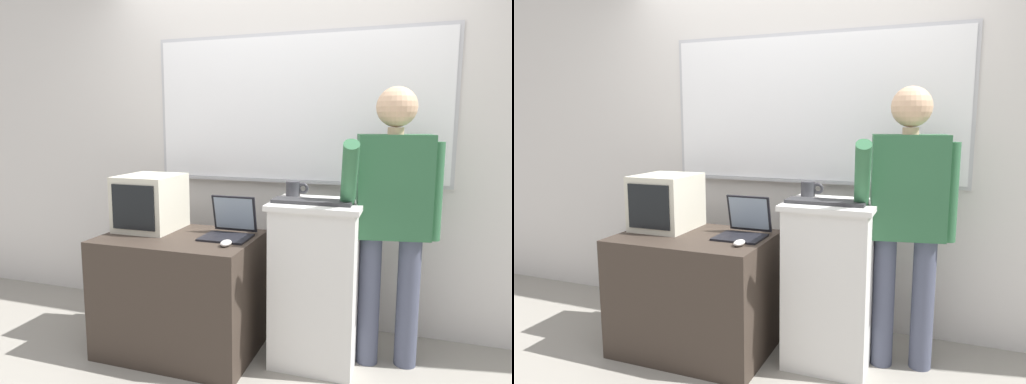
# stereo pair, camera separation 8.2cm
# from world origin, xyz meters

# --- Properties ---
(back_wall) EXTENTS (6.40, 0.17, 2.97)m
(back_wall) POSITION_xyz_m (0.00, 1.13, 1.49)
(back_wall) COLOR silver
(back_wall) RESTS_ON ground_plane
(lectern_podium) EXTENTS (0.53, 0.47, 0.99)m
(lectern_podium) POSITION_xyz_m (0.40, 0.55, 0.50)
(lectern_podium) COLOR silver
(lectern_podium) RESTS_ON ground_plane
(side_desk) EXTENTS (0.96, 0.66, 0.75)m
(side_desk) POSITION_xyz_m (-0.44, 0.41, 0.38)
(side_desk) COLOR #382D26
(side_desk) RESTS_ON ground_plane
(person_presenter) EXTENTS (0.57, 0.57, 1.65)m
(person_presenter) POSITION_xyz_m (0.82, 0.64, 0.96)
(person_presenter) COLOR #474C60
(person_presenter) RESTS_ON ground_plane
(laptop) EXTENTS (0.29, 0.30, 0.24)m
(laptop) POSITION_xyz_m (-0.14, 0.51, 0.82)
(laptop) COLOR black
(laptop) RESTS_ON side_desk
(wireless_keyboard) EXTENTS (0.46, 0.15, 0.02)m
(wireless_keyboard) POSITION_xyz_m (0.38, 0.49, 1.00)
(wireless_keyboard) COLOR #2D2D30
(wireless_keyboard) RESTS_ON lectern_podium
(computer_mouse_by_laptop) EXTENTS (0.06, 0.10, 0.03)m
(computer_mouse_by_laptop) POSITION_xyz_m (-0.07, 0.28, 0.77)
(computer_mouse_by_laptop) COLOR silver
(computer_mouse_by_laptop) RESTS_ON side_desk
(crt_monitor) EXTENTS (0.36, 0.41, 0.36)m
(crt_monitor) POSITION_xyz_m (-0.71, 0.51, 0.93)
(crt_monitor) COLOR beige
(crt_monitor) RESTS_ON side_desk
(coffee_mug) EXTENTS (0.15, 0.09, 0.09)m
(coffee_mug) POSITION_xyz_m (0.22, 0.71, 1.04)
(coffee_mug) COLOR #333338
(coffee_mug) RESTS_ON lectern_podium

